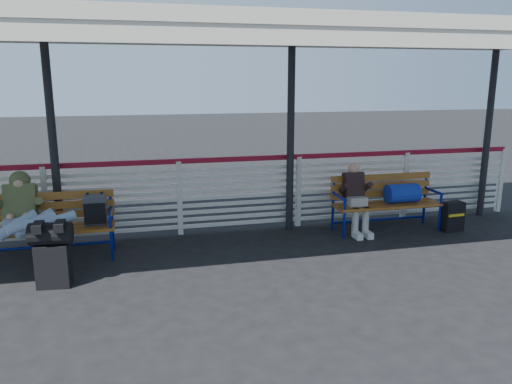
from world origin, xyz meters
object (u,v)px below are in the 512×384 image
object	(u,v)px
bench_left	(60,218)
suitcase_side	(452,216)
bench_right	(393,196)
companion_person	(356,197)
luggage_stack	(52,252)
traveler_man	(30,218)

from	to	relation	value
bench_left	suitcase_side	distance (m)	6.11
bench_left	bench_right	world-z (taller)	same
bench_left	companion_person	bearing A→B (deg)	1.23
luggage_stack	companion_person	distance (m)	4.61
traveler_man	companion_person	distance (m)	4.83
bench_left	bench_right	distance (m)	5.16
traveler_man	luggage_stack	bearing A→B (deg)	-63.30
bench_left	bench_right	xyz separation A→B (m)	(5.16, 0.11, 0.00)
luggage_stack	bench_right	distance (m)	5.26
bench_left	suitcase_side	xyz separation A→B (m)	(6.10, -0.20, -0.34)
bench_left	traveler_man	distance (m)	0.48
companion_person	luggage_stack	bearing A→B (deg)	-165.78
luggage_stack	traveler_man	world-z (taller)	traveler_man
bench_left	companion_person	size ratio (longest dim) A/B	1.57
luggage_stack	bench_left	world-z (taller)	bench_left
luggage_stack	suitcase_side	bearing A→B (deg)	13.99
bench_left	suitcase_side	world-z (taller)	bench_left
traveler_man	companion_person	xyz separation A→B (m)	(4.81, 0.45, -0.10)
suitcase_side	bench_left	bearing A→B (deg)	173.56
bench_right	traveler_man	distance (m)	5.49
companion_person	bench_left	bearing A→B (deg)	-178.77
luggage_stack	companion_person	bearing A→B (deg)	20.38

